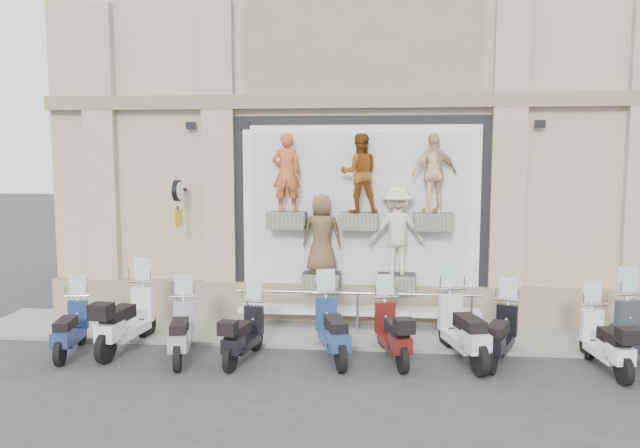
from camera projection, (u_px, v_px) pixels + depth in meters
The scene contains 15 objects.
ground at pixel (352, 369), 10.87m from camera, with size 90.00×90.00×0.00m, color #323234.
sidewalk at pixel (357, 333), 12.94m from camera, with size 16.00×2.20×0.08m, color gray.
building at pixel (367, 71), 17.12m from camera, with size 14.00×8.60×12.00m, color tan, non-canonical shape.
shop_vitrine at pixel (364, 217), 13.30m from camera, with size 5.60×0.83×4.30m.
guard_rail at pixel (357, 314), 12.80m from camera, with size 5.06×0.10×0.93m, color #9EA0A5, non-canonical shape.
clock_sign_bracket at pixel (178, 198), 13.40m from camera, with size 0.10×0.80×1.02m.
scooter_a at pixel (70, 318), 11.59m from camera, with size 0.50×1.73×1.40m, color navy, non-canonical shape.
scooter_b at pixel (126, 307), 11.82m from camera, with size 0.60×2.07×1.68m, color white, non-canonical shape.
scooter_c at pixel (181, 320), 11.32m from camera, with size 0.53×1.80×1.46m, color gray, non-canonical shape.
scooter_d at pixel (244, 323), 11.23m from camera, with size 0.50×1.71×1.39m, color black, non-canonical shape.
scooter_e at pixel (332, 318), 11.31m from camera, with size 0.56×1.92×1.56m, color navy, non-canonical shape.
scooter_f at pixel (393, 321), 11.24m from camera, with size 0.53×1.81×1.47m, color #4C0F0D, non-canonical shape.
scooter_g at pixel (463, 316), 11.18m from camera, with size 0.61×2.08×1.69m, color silver, non-canonical shape.
scooter_h at pixel (501, 323), 11.12m from camera, with size 0.52×1.80×1.46m, color black, non-canonical shape.
scooter_i at pixel (606, 330), 10.69m from camera, with size 0.53×1.80×1.47m, color silver, non-canonical shape.
Camera 1 is at (0.53, -10.52, 3.74)m, focal length 35.00 mm.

